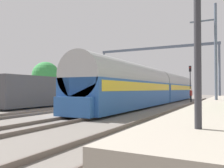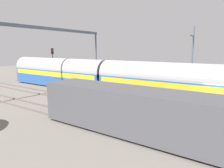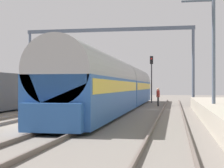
{
  "view_description": "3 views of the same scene",
  "coord_description": "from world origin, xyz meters",
  "views": [
    {
      "loc": [
        9.95,
        -14.72,
        1.68
      ],
      "look_at": [
        2.17,
        0.59,
        2.06
      ],
      "focal_mm": 38.0,
      "sensor_mm": 36.0,
      "label": 1
    },
    {
      "loc": [
        -17.31,
        -1.65,
        5.3
      ],
      "look_at": [
        0.0,
        9.94,
        1.65
      ],
      "focal_mm": 32.47,
      "sensor_mm": 36.0,
      "label": 2
    },
    {
      "loc": [
        6.74,
        -16.69,
        1.89
      ],
      "look_at": [
        1.08,
        14.93,
        2.1
      ],
      "focal_mm": 56.61,
      "sensor_mm": 36.0,
      "label": 3
    }
  ],
  "objects": [
    {
      "name": "catenary_gantry",
      "position": [
        0.0,
        18.76,
        5.96
      ],
      "size": [
        17.41,
        0.28,
        7.86
      ],
      "color": "slate",
      "rests_on": "ground"
    },
    {
      "name": "person_crossing",
      "position": [
        5.14,
        17.5,
        1.03
      ],
      "size": [
        0.3,
        0.43,
        1.73
      ],
      "rotation": [
        0.0,
        0.0,
        4.54
      ],
      "color": "#2D2D2D",
      "rests_on": "ground"
    },
    {
      "name": "track_far_east",
      "position": [
        6.51,
        0.0,
        0.08
      ],
      "size": [
        1.52,
        60.0,
        0.16
      ],
      "color": "#645750",
      "rests_on": "ground"
    },
    {
      "name": "passenger_train",
      "position": [
        2.17,
        12.31,
        1.97
      ],
      "size": [
        2.93,
        32.85,
        3.82
      ],
      "color": "#28569E",
      "rests_on": "ground"
    },
    {
      "name": "track_east",
      "position": [
        2.17,
        0.0,
        0.08
      ],
      "size": [
        1.52,
        60.0,
        0.16
      ],
      "color": "#645750",
      "rests_on": "ground"
    },
    {
      "name": "catenary_pole_east_mid",
      "position": [
        8.86,
        4.08,
        4.15
      ],
      "size": [
        1.9,
        0.2,
        8.0
      ],
      "color": "slate",
      "rests_on": "ground"
    },
    {
      "name": "railway_signal_far",
      "position": [
        4.09,
        23.92,
        3.41
      ],
      "size": [
        0.36,
        0.3,
        5.36
      ],
      "color": "#2D2D33",
      "rests_on": "ground"
    },
    {
      "name": "ground",
      "position": [
        0.0,
        0.0,
        0.0
      ],
      "size": [
        120.0,
        120.0,
        0.0
      ],
      "primitive_type": "plane",
      "color": "slate"
    }
  ]
}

